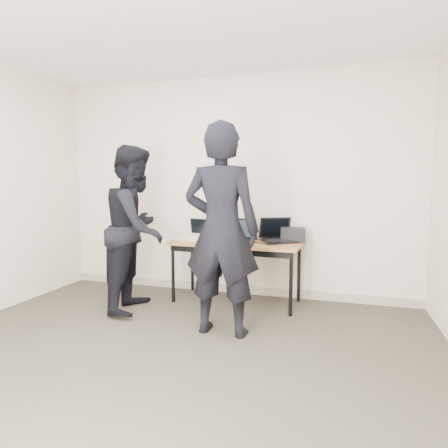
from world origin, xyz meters
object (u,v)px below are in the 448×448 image
at_px(laptop_beige, 196,235).
at_px(person_observer, 136,229).
at_px(laptop_center, 238,237).
at_px(equipment_box, 293,235).
at_px(leather_satchel, 227,228).
at_px(person_typist, 221,230).
at_px(desk, 236,247).
at_px(laptop_right, 278,236).

height_order(laptop_beige, person_observer, person_observer).
relative_size(laptop_center, equipment_box, 1.46).
height_order(laptop_center, person_observer, person_observer).
distance_m(laptop_beige, leather_satchel, 0.39).
height_order(person_typist, person_observer, person_typist).
height_order(desk, person_typist, person_typist).
distance_m(leather_satchel, person_typist, 1.19).
bearing_deg(person_typist, leather_satchel, -76.22).
bearing_deg(person_typist, laptop_beige, -57.29).
height_order(leather_satchel, person_typist, person_typist).
bearing_deg(laptop_right, leather_satchel, 146.04).
distance_m(desk, person_observer, 1.15).
relative_size(laptop_beige, person_typist, 0.20).
distance_m(desk, laptop_beige, 0.52).
relative_size(leather_satchel, person_typist, 0.20).
distance_m(laptop_right, leather_satchel, 0.65).
xyz_separation_m(person_typist, person_observer, (-1.10, 0.40, -0.07)).
xyz_separation_m(laptop_center, leather_satchel, (-0.22, 0.27, 0.07)).
bearing_deg(person_typist, laptop_center, -85.88).
bearing_deg(laptop_beige, person_typist, -45.46).
xyz_separation_m(laptop_center, equipment_box, (0.59, 0.24, 0.02)).
height_order(laptop_center, laptop_right, laptop_right).
height_order(laptop_center, person_typist, person_typist).
distance_m(laptop_right, person_observer, 1.61).
bearing_deg(laptop_beige, laptop_center, 4.34).
bearing_deg(desk, person_observer, -148.59).
bearing_deg(leather_satchel, equipment_box, 4.16).
height_order(desk, laptop_center, laptop_center).
relative_size(laptop_right, person_typist, 0.26).
distance_m(desk, laptop_center, 0.13).
height_order(desk, laptop_beige, laptop_beige).
relative_size(laptop_right, person_observer, 0.28).
bearing_deg(laptop_right, person_observer, 177.69).
xyz_separation_m(laptop_beige, laptop_right, (0.97, 0.12, 0.01)).
distance_m(desk, person_typist, 0.98).
bearing_deg(equipment_box, person_observer, -156.20).
relative_size(desk, person_typist, 0.80).
distance_m(leather_satchel, person_observer, 1.11).
distance_m(person_typist, person_observer, 1.17).
relative_size(laptop_beige, equipment_box, 1.37).
bearing_deg(desk, laptop_right, 21.87).
xyz_separation_m(laptop_beige, person_observer, (-0.49, -0.55, 0.13)).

